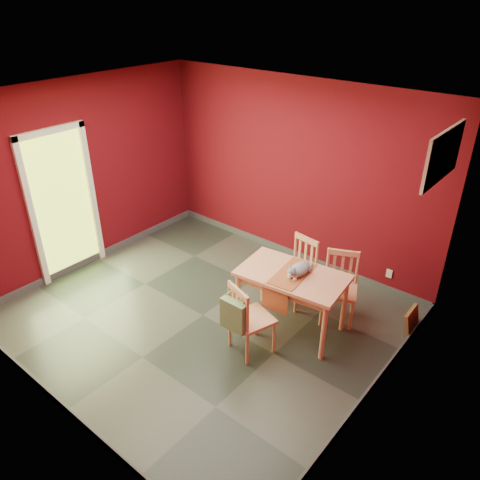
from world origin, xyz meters
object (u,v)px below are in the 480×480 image
Objects in this scene: chair_far_left at (298,270)px; chair_near at (249,318)px; dining_table at (292,281)px; tote_bag at (234,315)px; chair_far_right at (340,286)px; cat at (300,267)px; picture_frame at (412,322)px.

chair_near reaches higher than chair_far_left.
chair_near reaches higher than dining_table.
chair_near is 0.26m from tote_bag.
cat reaches higher than chair_far_right.
chair_far_left is at bearing -169.22° from picture_frame.
chair_far_right is 2.07× the size of tote_bag.
dining_table is 0.21m from cat.
cat reaches higher than chair_far_left.
chair_far_right is 1.51m from tote_bag.
chair_far_right is at bearing 68.20° from chair_near.
picture_frame is at bearing 10.78° from chair_far_left.
cat is (0.24, 0.91, 0.27)m from tote_bag.
chair_near is 2.01m from picture_frame.
chair_near is 2.63× the size of picture_frame.
dining_table is 0.88m from tote_bag.
picture_frame is (0.85, 0.27, -0.29)m from chair_far_right.
dining_table is at bearing -64.36° from chair_far_left.
chair_near is 2.36× the size of cat.
tote_bag is at bearing -86.44° from chair_far_left.
chair_far_right is 2.62× the size of picture_frame.
tote_bag is at bearing -110.35° from chair_far_right.
cat is (0.33, -0.50, 0.42)m from chair_far_left.
picture_frame is at bearing 34.44° from dining_table.
dining_table is 3.03× the size of tote_bag.
chair_far_right is at bearing -162.17° from picture_frame.
tote_bag is at bearing -129.24° from picture_frame.
cat is (0.20, 0.69, 0.41)m from chair_near.
chair_near is at bearing -132.13° from picture_frame.
chair_far_right is (0.35, 0.55, -0.22)m from dining_table.
picture_frame is (1.38, 1.69, -0.43)m from tote_bag.
cat is at bearing 75.20° from tote_bag.
tote_bag is 1.13× the size of cat.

